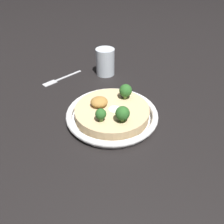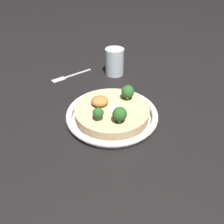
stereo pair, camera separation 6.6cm
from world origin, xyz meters
The scene contains 9 objects.
ground_plane centered at (0.00, 0.00, 0.00)m, with size 6.00×6.00×0.00m, color black.
risotto_bowl centered at (0.00, 0.00, 0.02)m, with size 0.28×0.28×0.04m.
cheese_sprinkle centered at (-0.01, 0.01, 0.05)m, with size 0.04×0.04×0.01m.
crispy_onion_garnish centered at (0.04, -0.02, 0.05)m, with size 0.05×0.05×0.03m.
broccoli_left centered at (-0.05, -0.04, 0.07)m, with size 0.04×0.04×0.05m.
broccoli_back_left centered at (-0.01, 0.07, 0.07)m, with size 0.04×0.04×0.05m.
broccoli_back centered at (0.04, 0.05, 0.06)m, with size 0.03×0.03×0.04m.
drinking_glass centered at (-0.04, -0.30, 0.05)m, with size 0.08×0.08×0.11m.
fork_utensil centered at (0.15, -0.29, 0.00)m, with size 0.16×0.11×0.00m.
Camera 1 is at (0.12, 0.51, 0.42)m, focal length 35.00 mm.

